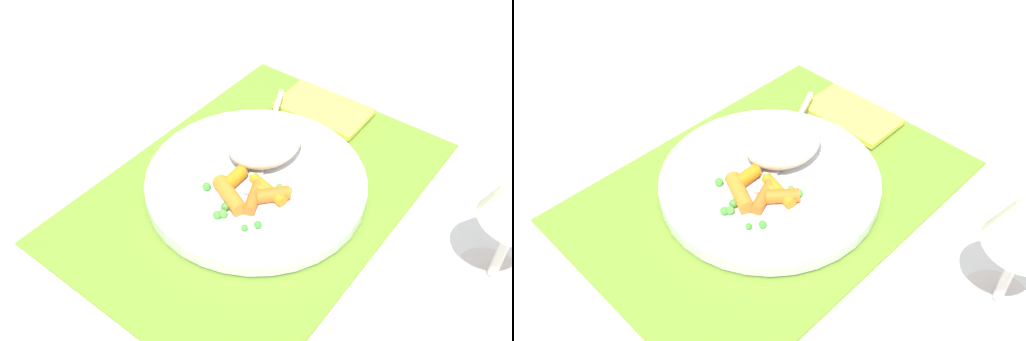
% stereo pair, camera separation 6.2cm
% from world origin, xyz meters
% --- Properties ---
extents(ground_plane, '(2.40, 2.40, 0.00)m').
position_xyz_m(ground_plane, '(0.00, 0.00, 0.00)').
color(ground_plane, white).
extents(placemat, '(0.46, 0.32, 0.01)m').
position_xyz_m(placemat, '(0.00, 0.00, 0.00)').
color(placemat, olive).
rests_on(placemat, ground_plane).
extents(plate, '(0.26, 0.26, 0.02)m').
position_xyz_m(plate, '(0.00, 0.00, 0.02)').
color(plate, white).
rests_on(plate, placemat).
extents(rice_mound, '(0.10, 0.09, 0.04)m').
position_xyz_m(rice_mound, '(-0.04, -0.02, 0.05)').
color(rice_mound, beige).
rests_on(rice_mound, plate).
extents(carrot_portion, '(0.07, 0.09, 0.02)m').
position_xyz_m(carrot_portion, '(0.03, 0.01, 0.03)').
color(carrot_portion, orange).
rests_on(carrot_portion, plate).
extents(pea_scatter, '(0.09, 0.09, 0.01)m').
position_xyz_m(pea_scatter, '(0.05, 0.02, 0.03)').
color(pea_scatter, green).
rests_on(pea_scatter, plate).
extents(fork, '(0.19, 0.10, 0.01)m').
position_xyz_m(fork, '(-0.04, -0.02, 0.03)').
color(fork, silver).
rests_on(fork, plate).
extents(napkin, '(0.08, 0.12, 0.01)m').
position_xyz_m(napkin, '(-0.18, -0.02, 0.01)').
color(napkin, '#EAE54C').
rests_on(napkin, placemat).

